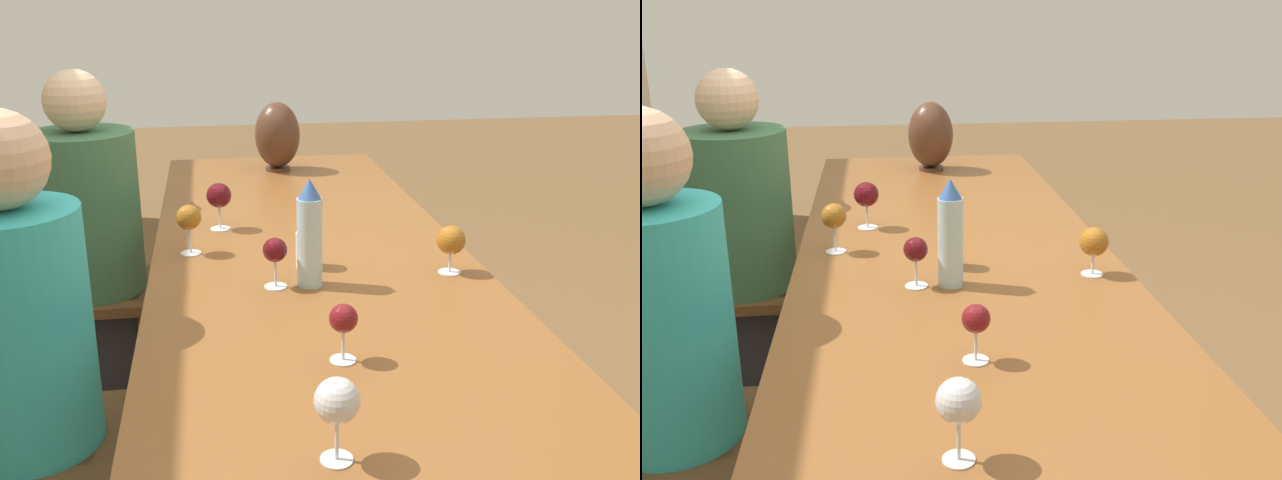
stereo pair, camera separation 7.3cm
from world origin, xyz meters
The scene contains 15 objects.
ground_plane centered at (0.00, 0.00, 0.00)m, with size 14.00×14.00×0.00m, color brown.
dining_table centered at (0.00, 0.00, 0.71)m, with size 2.84×0.95×0.78m.
water_bottle centered at (-0.23, 0.04, 0.92)m, with size 0.07×0.07×0.30m.
water_tumbler centered at (-0.09, 0.03, 0.83)m, with size 0.07×0.07×0.10m.
vase centered at (1.14, -0.01, 0.94)m, with size 0.20×0.20×0.30m.
wine_glass_0 centered at (-0.23, 0.13, 0.88)m, with size 0.07×0.07×0.14m.
wine_glass_1 centered at (-1.00, 0.11, 0.89)m, with size 0.08×0.08×0.15m.
wine_glass_3 centered at (-0.66, 0.03, 0.87)m, with size 0.06×0.06×0.13m.
wine_glass_4 centered at (0.07, 0.36, 0.89)m, with size 0.08×0.08×0.15m.
wine_glass_5 centered at (0.30, 0.27, 0.89)m, with size 0.08×0.08×0.16m.
wine_glass_6 centered at (-0.20, -0.36, 0.87)m, with size 0.08×0.08×0.14m.
chair_near centered at (-0.35, 0.83, 0.47)m, with size 0.44×0.44×0.87m.
chair_far centered at (0.67, 0.83, 0.47)m, with size 0.44×0.44×0.87m.
person_near centered at (-0.35, 0.75, 0.70)m, with size 0.33×0.33×1.29m.
person_far centered at (0.67, 0.74, 0.67)m, with size 0.40×0.40×1.28m.
Camera 1 is at (-2.00, 0.29, 1.51)m, focal length 40.00 mm.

